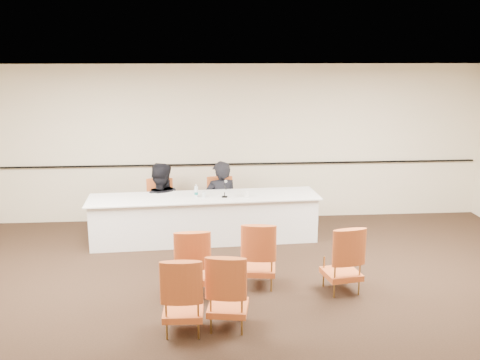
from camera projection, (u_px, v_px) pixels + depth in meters
name	position (u px, v px, depth m)	size (l,w,h in m)	color
floor	(248.00, 312.00, 6.74)	(10.00, 10.00, 0.00)	black
ceiling	(249.00, 70.00, 6.05)	(10.00, 10.00, 0.00)	silver
wall_back	(229.00, 143.00, 10.28)	(10.00, 0.04, 3.00)	beige
wall_rail	(229.00, 164.00, 10.33)	(9.80, 0.04, 0.03)	black
panel_table	(205.00, 218.00, 9.26)	(3.95, 0.91, 0.79)	white
panelist_main	(221.00, 207.00, 9.86)	(0.63, 0.42, 1.74)	black
panelist_main_chair	(221.00, 204.00, 9.85)	(0.50, 0.50, 0.95)	#C55D23
panelist_second	(160.00, 211.00, 9.72)	(0.86, 0.67, 1.78)	black
panelist_second_chair	(160.00, 206.00, 9.70)	(0.50, 0.50, 0.95)	#C55D23
papers	(237.00, 196.00, 9.16)	(0.30, 0.22, 0.00)	white
microphone	(225.00, 189.00, 9.08)	(0.10, 0.20, 0.28)	black
water_bottle	(196.00, 191.00, 9.12)	(0.07, 0.07, 0.21)	#167B7B
drinking_glass	(204.00, 194.00, 9.10)	(0.06, 0.06, 0.10)	silver
coffee_cup	(246.00, 193.00, 9.10)	(0.09, 0.09, 0.13)	white
aud_chair_front_left	(192.00, 261.00, 7.13)	(0.50, 0.50, 0.95)	#C55D23
aud_chair_front_mid	(259.00, 254.00, 7.40)	(0.50, 0.50, 0.95)	#C55D23
aud_chair_front_right	(342.00, 258.00, 7.24)	(0.50, 0.50, 0.95)	#C55D23
aud_chair_back_left	(183.00, 294.00, 6.16)	(0.50, 0.50, 0.95)	#C55D23
aud_chair_back_mid	(228.00, 290.00, 6.27)	(0.50, 0.50, 0.95)	#C55D23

